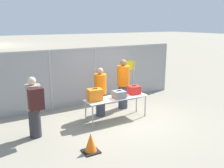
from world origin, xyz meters
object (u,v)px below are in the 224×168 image
Objects in this scene: utility_trailer at (88,82)px; traffic_cone at (91,143)px; suitcase_red at (134,90)px; traveler_hooded at (34,105)px; inspection_table at (116,99)px; security_worker_near at (100,91)px; suitcase_orange at (95,95)px; suitcase_grey at (119,94)px; security_worker_far at (123,83)px.

utility_trailer is 5.91m from traffic_cone.
traveler_hooded reaches higher than suitcase_red.
utility_trailer is at bearing 62.30° from traveler_hooded.
utility_trailer is (3.42, 3.87, -0.55)m from traveler_hooded.
utility_trailer is (0.80, 3.87, -0.30)m from inspection_table.
security_worker_near is (2.33, 0.58, -0.08)m from traveler_hooded.
security_worker_near is 0.44× the size of utility_trailer.
security_worker_near is at bearing -108.27° from utility_trailer.
traffic_cone is (-0.92, -1.57, -0.71)m from suitcase_orange.
suitcase_red is (0.69, 0.14, 0.02)m from suitcase_grey.
inspection_table is at bearing -4.68° from suitcase_orange.
security_worker_near is 3.50m from utility_trailer.
utility_trailer is (1.55, 3.81, -0.54)m from suitcase_orange.
security_worker_far is 3.70× the size of traffic_cone.
suitcase_orange is at bearing 179.45° from suitcase_red.
security_worker_far is 3.08m from utility_trailer.
suitcase_red is (0.73, 0.05, 0.20)m from inspection_table.
suitcase_orange is 0.96× the size of traffic_cone.
suitcase_orange is 1.73m from security_worker_far.
suitcase_orange reaches higher than utility_trailer.
suitcase_grey is at bearing 11.93° from traveler_hooded.
traveler_hooded is at bearing 178.23° from suitcase_grey.
traffic_cone is (-1.38, -2.08, -0.63)m from security_worker_near.
security_worker_far is (0.76, 0.93, 0.07)m from suitcase_grey.
traveler_hooded is (-3.34, -0.05, 0.05)m from suitcase_red.
traffic_cone is at bearing -120.44° from suitcase_orange.
security_worker_near is 0.91× the size of security_worker_far.
traveler_hooded reaches higher than suitcase_orange.
suitcase_grey is 0.70m from suitcase_red.
suitcase_grey is 0.22× the size of traveler_hooded.
suitcase_grey is (0.04, -0.09, 0.18)m from inspection_table.
suitcase_grey is at bearing -168.83° from suitcase_red.
inspection_table is 2.29m from traffic_cone.
suitcase_grey is at bearing -10.85° from suitcase_orange.
security_worker_far reaches higher than security_worker_near.
security_worker_near is at bearing 152.52° from suitcase_red.
inspection_table is 1.22× the size of traveler_hooded.
traveler_hooded is at bearing -179.85° from inspection_table.
suitcase_orange is 0.13× the size of utility_trailer.
traveler_hooded is 2.40m from security_worker_near.
traffic_cone is at bearing -137.89° from inspection_table.
suitcase_red is at bearing 11.17° from suitcase_grey.
traveler_hooded is (-2.61, -0.01, 0.25)m from inspection_table.
suitcase_grey is 0.10× the size of utility_trailer.
suitcase_grey is 0.96× the size of suitcase_red.
security_worker_far is at bearing 84.54° from suitcase_red.
security_worker_far is (0.80, 0.84, 0.25)m from inspection_table.
inspection_table is 2.63m from traveler_hooded.
utility_trailer is at bearing 79.07° from suitcase_grey.
security_worker_near is 3.37× the size of traffic_cone.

